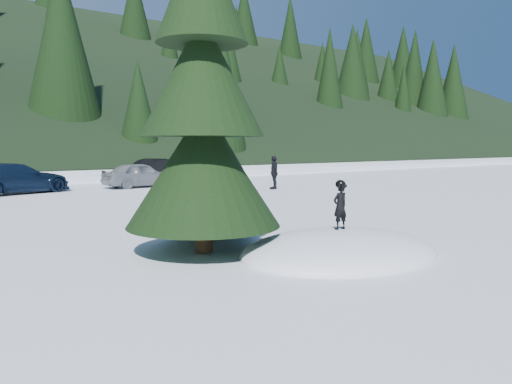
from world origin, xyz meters
TOP-DOWN VIEW (x-y plane):
  - ground at (0.00, 0.00)m, footprint 200.00×200.00m
  - snow_mound at (0.00, 0.00)m, footprint 4.48×3.52m
  - spruce_tall at (-2.20, 1.80)m, footprint 3.20×3.20m
  - spruce_short at (-1.20, 3.20)m, footprint 2.20×2.20m
  - child_skier at (0.13, 0.15)m, footprint 0.36×0.24m
  - adult_0 at (5.10, 12.53)m, footprint 0.89×0.71m
  - adult_1 at (8.12, 12.53)m, footprint 0.79×1.07m
  - adult_2 at (6.96, 14.68)m, footprint 1.34×1.20m
  - car_3 at (-2.87, 17.64)m, footprint 5.19×3.23m
  - car_4 at (3.09, 17.55)m, footprint 3.99×1.89m
  - car_5 at (6.27, 21.90)m, footprint 4.37×2.71m

SIDE VIEW (x-z plane):
  - ground at x=0.00m, z-range 0.00..0.00m
  - snow_mound at x=0.00m, z-range -0.48..0.48m
  - car_4 at x=3.09m, z-range 0.00..1.32m
  - car_5 at x=6.27m, z-range 0.00..1.36m
  - car_3 at x=-2.87m, z-range 0.00..1.40m
  - adult_1 at x=8.12m, z-range 0.00..1.68m
  - adult_0 at x=5.10m, z-range 0.00..1.77m
  - adult_2 at x=6.96m, z-range 0.00..1.80m
  - child_skier at x=0.13m, z-range 0.48..1.45m
  - spruce_short at x=-1.20m, z-range -0.58..4.79m
  - spruce_tall at x=-2.20m, z-range -0.98..7.62m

